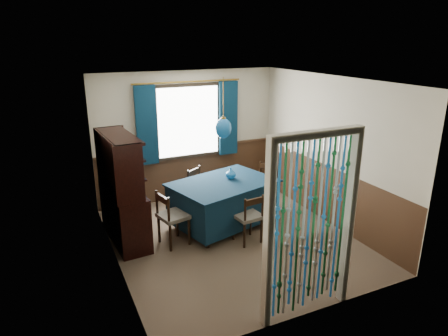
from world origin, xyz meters
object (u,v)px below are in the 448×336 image
chair_right (264,186)px  vase_sideboard (122,177)px  pendant_lamp (223,128)px  chair_left (172,217)px  chair_near (249,217)px  vase_table (231,174)px  dining_table (223,201)px  bowl_shelf (128,173)px  chair_far (200,189)px  sideboard (123,205)px

chair_right → vase_sideboard: size_ratio=4.31×
pendant_lamp → vase_sideboard: (-1.56, 0.47, -0.75)m
chair_left → vase_sideboard: size_ratio=4.32×
chair_near → vase_table: (0.06, 0.78, 0.45)m
chair_right → vase_sideboard: bearing=57.5°
dining_table → vase_table: (0.19, 0.10, 0.42)m
chair_left → bowl_shelf: bearing=-119.9°
chair_far → sideboard: bearing=-13.8°
vase_sideboard → chair_near: bearing=-34.3°
sideboard → vase_sideboard: bearing=72.6°
pendant_lamp → bowl_shelf: bearing=-177.8°
pendant_lamp → vase_table: pendant_lamp is taller
vase_sideboard → chair_right: bearing=-3.3°
chair_far → bowl_shelf: bowl_shelf is taller
chair_near → pendant_lamp: 1.45m
chair_right → vase_table: (-0.80, -0.22, 0.42)m
chair_left → chair_right: (1.96, 0.56, -0.00)m
dining_table → sideboard: (-1.62, 0.21, 0.14)m
chair_near → pendant_lamp: (-0.12, 0.68, 1.27)m
chair_near → sideboard: 1.96m
chair_left → vase_table: size_ratio=5.10×
sideboard → vase_sideboard: sideboard is taller
chair_left → pendant_lamp: pendant_lamp is taller
sideboard → pendant_lamp: 1.97m
pendant_lamp → bowl_shelf: (-1.56, -0.06, -0.50)m
chair_near → sideboard: bearing=146.7°
chair_far → pendant_lamp: 1.45m
chair_left → dining_table: bearing=91.1°
chair_left → bowl_shelf: 0.95m
chair_right → vase_table: size_ratio=5.09×
vase_sideboard → sideboard: bearing=-103.4°
dining_table → chair_right: 1.03m
chair_far → bowl_shelf: bearing=-3.8°
dining_table → chair_right: (0.98, 0.32, 0.00)m
vase_table → bowl_shelf: 1.78m
dining_table → vase_sideboard: vase_sideboard is taller
vase_table → vase_sideboard: 1.78m
dining_table → sideboard: bearing=157.2°
pendant_lamp → vase_table: size_ratio=5.58×
chair_far → vase_sideboard: (-1.42, -0.23, 0.52)m
pendant_lamp → chair_left: bearing=-166.3°
bowl_shelf → chair_left: bearing=-17.3°
dining_table → chair_left: size_ratio=2.17×
dining_table → chair_near: chair_near is taller
dining_table → vase_sideboard: size_ratio=9.39×
sideboard → pendant_lamp: size_ratio=1.79×
chair_far → pendant_lamp: bearing=69.2°
chair_right → chair_near: bearing=110.1°
chair_near → sideboard: sideboard is taller
chair_right → sideboard: 2.60m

